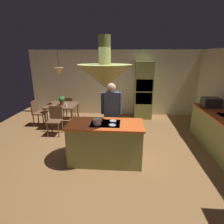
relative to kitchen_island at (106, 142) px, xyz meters
The scene contains 16 objects.
ground 0.51m from the kitchen_island, 90.00° to the left, with size 8.16×8.16×0.00m, color olive.
wall_back 3.74m from the kitchen_island, 90.00° to the left, with size 6.80×0.10×2.55m, color beige.
kitchen_island is the anchor object (origin of this frame).
counter_run_right 2.95m from the kitchen_island, 15.72° to the left, with size 0.73×2.39×0.92m.
oven_tower 3.48m from the kitchen_island, 71.26° to the left, with size 0.66×0.62×2.14m.
dining_table 2.71m from the kitchen_island, 128.99° to the left, with size 0.99×0.92×0.76m.
person_at_island 0.86m from the kitchen_island, 83.47° to the left, with size 0.53×0.23×1.71m.
range_hood 1.51m from the kitchen_island, 90.00° to the left, with size 1.10×1.10×1.00m.
pendant_light_over_table 3.04m from the kitchen_island, 128.99° to the left, with size 0.32×0.32×0.82m.
chair_facing_island 2.21m from the kitchen_island, 140.17° to the left, with size 0.40×0.40×0.87m.
chair_by_back_wall 3.26m from the kitchen_island, 121.43° to the left, with size 0.40×0.40×0.87m.
chair_at_corner 3.32m from the kitchen_island, 140.79° to the left, with size 0.40×0.40×0.87m.
potted_plant_on_table 2.67m from the kitchen_island, 129.40° to the left, with size 0.20×0.20×0.30m.
cup_on_table 2.41m from the kitchen_island, 128.38° to the left, with size 0.07×0.07×0.09m, color white.
microwave_on_counter 3.27m from the kitchen_island, 27.92° to the left, with size 0.46×0.36×0.28m, color #232326.
cooking_pot_on_cooktop 0.58m from the kitchen_island, 140.91° to the right, with size 0.18×0.18×0.12m, color #B2B2B7.
Camera 1 is at (0.42, -3.99, 2.35)m, focal length 29.79 mm.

